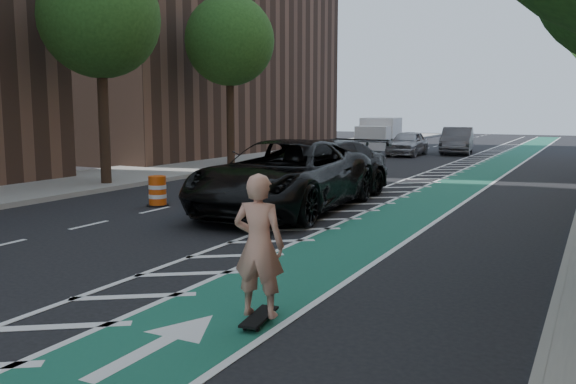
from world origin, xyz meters
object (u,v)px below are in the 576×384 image
Objects in this scene: skateboarder at (259,245)px; barrel_a at (158,192)px; suv_near at (285,176)px; suv_far at (319,171)px.

skateboarder is 10.11m from barrel_a.
skateboarder is 2.15× the size of barrel_a.
suv_near is at bearing -73.81° from skateboarder.
skateboarder is 0.27× the size of suv_near.
suv_near is at bearing 13.42° from barrel_a.
barrel_a is at bearing -52.70° from skateboarder.
suv_far is at bearing -78.93° from skateboarder.
skateboarder reaches higher than suv_far.
suv_near is (-3.70, 7.81, -0.08)m from skateboarder.
suv_near is 2.23m from suv_far.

